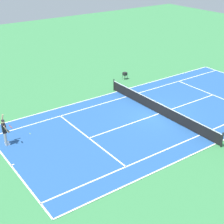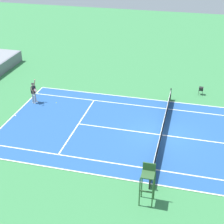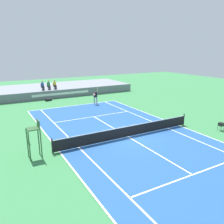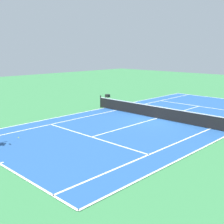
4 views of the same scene
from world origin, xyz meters
name	(u,v)px [view 1 (image 1 of 4)]	position (x,y,z in m)	size (l,w,h in m)	color
ground_plane	(159,114)	(0.00, 0.00, 0.00)	(80.00, 80.00, 0.00)	#387F47
court	(159,114)	(0.00, 0.00, 0.01)	(11.08, 23.88, 0.03)	#235193
net	(159,108)	(0.00, 0.00, 0.52)	(11.98, 0.10, 1.07)	black
tennis_player	(5,131)	(2.48, 11.23, 0.99)	(0.81, 0.62, 2.08)	#9E9EA3
tennis_ball	(30,134)	(2.87, 9.42, 0.03)	(0.07, 0.07, 0.07)	#D1E533
ball_hopper	(125,74)	(7.64, -2.54, 0.57)	(0.36, 0.36, 0.70)	black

